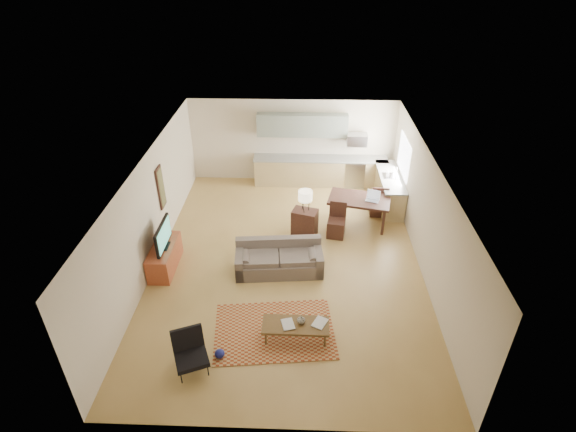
{
  "coord_description": "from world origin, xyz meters",
  "views": [
    {
      "loc": [
        0.32,
        -8.9,
        6.9
      ],
      "look_at": [
        0.0,
        0.3,
        1.15
      ],
      "focal_mm": 28.0,
      "sensor_mm": 36.0,
      "label": 1
    }
  ],
  "objects_px": {
    "armchair": "(191,355)",
    "console_table": "(305,223)",
    "coffee_table": "(296,331)",
    "dining_table": "(358,211)",
    "sofa": "(279,258)",
    "tv_credenza": "(165,257)"
  },
  "relations": [
    {
      "from": "sofa",
      "to": "dining_table",
      "type": "bearing_deg",
      "value": 40.65
    },
    {
      "from": "console_table",
      "to": "dining_table",
      "type": "height_order",
      "value": "dining_table"
    },
    {
      "from": "tv_credenza",
      "to": "dining_table",
      "type": "distance_m",
      "value": 5.31
    },
    {
      "from": "sofa",
      "to": "coffee_table",
      "type": "height_order",
      "value": "sofa"
    },
    {
      "from": "sofa",
      "to": "armchair",
      "type": "bearing_deg",
      "value": -121.4
    },
    {
      "from": "armchair",
      "to": "console_table",
      "type": "bearing_deg",
      "value": 43.02
    },
    {
      "from": "sofa",
      "to": "armchair",
      "type": "distance_m",
      "value": 3.32
    },
    {
      "from": "tv_credenza",
      "to": "console_table",
      "type": "height_order",
      "value": "console_table"
    },
    {
      "from": "coffee_table",
      "to": "tv_credenza",
      "type": "height_order",
      "value": "tv_credenza"
    },
    {
      "from": "sofa",
      "to": "tv_credenza",
      "type": "height_order",
      "value": "sofa"
    },
    {
      "from": "coffee_table",
      "to": "dining_table",
      "type": "bearing_deg",
      "value": 69.65
    },
    {
      "from": "console_table",
      "to": "dining_table",
      "type": "distance_m",
      "value": 1.59
    },
    {
      "from": "armchair",
      "to": "tv_credenza",
      "type": "height_order",
      "value": "armchair"
    },
    {
      "from": "sofa",
      "to": "tv_credenza",
      "type": "distance_m",
      "value": 2.78
    },
    {
      "from": "tv_credenza",
      "to": "console_table",
      "type": "xyz_separation_m",
      "value": [
        3.38,
        1.55,
        0.06
      ]
    },
    {
      "from": "sofa",
      "to": "console_table",
      "type": "relative_size",
      "value": 2.85
    },
    {
      "from": "tv_credenza",
      "to": "coffee_table",
      "type": "bearing_deg",
      "value": -34.16
    },
    {
      "from": "armchair",
      "to": "tv_credenza",
      "type": "xyz_separation_m",
      "value": [
        -1.31,
        3.0,
        -0.07
      ]
    },
    {
      "from": "coffee_table",
      "to": "dining_table",
      "type": "height_order",
      "value": "dining_table"
    },
    {
      "from": "coffee_table",
      "to": "sofa",
      "type": "bearing_deg",
      "value": 102.18
    },
    {
      "from": "sofa",
      "to": "console_table",
      "type": "xyz_separation_m",
      "value": [
        0.61,
        1.58,
        0.0
      ]
    },
    {
      "from": "armchair",
      "to": "coffee_table",
      "type": "bearing_deg",
      "value": 0.71
    }
  ]
}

